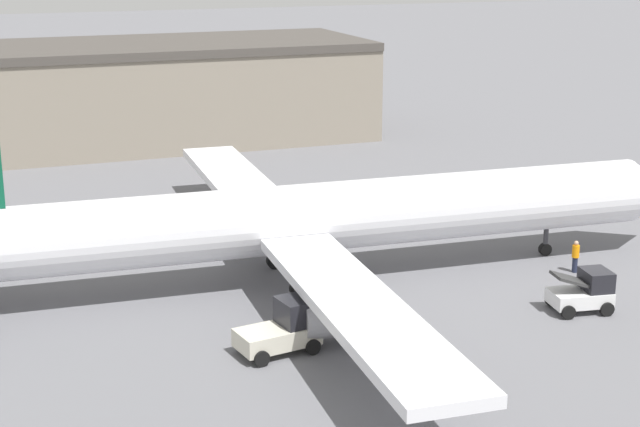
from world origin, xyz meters
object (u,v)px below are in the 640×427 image
(airplane, at_px, (300,219))
(belt_loader_truck, at_px, (584,292))
(ground_crew_worker, at_px, (575,256))
(baggage_tug, at_px, (284,328))

(airplane, xyz_separation_m, belt_loader_truck, (11.45, -8.88, -2.41))
(airplane, distance_m, ground_crew_worker, 15.10)
(baggage_tug, height_order, belt_loader_truck, baggage_tug)
(ground_crew_worker, bearing_deg, belt_loader_truck, 117.73)
(baggage_tug, bearing_deg, belt_loader_truck, -11.19)
(baggage_tug, xyz_separation_m, belt_loader_truck, (15.15, -0.55, -0.10))
(ground_crew_worker, height_order, belt_loader_truck, belt_loader_truck)
(baggage_tug, bearing_deg, ground_crew_worker, 4.48)
(airplane, distance_m, belt_loader_truck, 14.68)
(airplane, distance_m, baggage_tug, 9.40)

